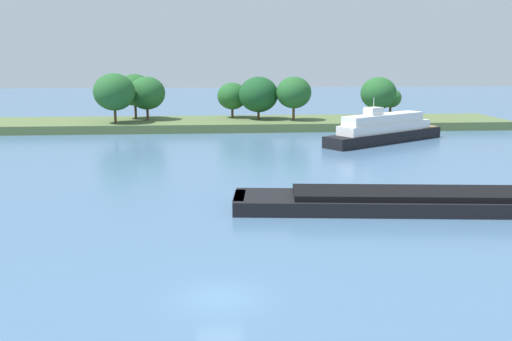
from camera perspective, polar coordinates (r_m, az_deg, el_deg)
ground_plane at (r=31.81m, az=-3.58°, el=-12.33°), size 400.00×400.00×0.00m
treeline_island at (r=102.57m, az=-3.01°, el=5.93°), size 98.26×14.90×9.71m
cargo_barge at (r=52.28m, az=23.15°, el=-2.71°), size 43.26×10.10×5.78m
white_riverboat at (r=87.49m, az=12.53°, el=3.89°), size 20.49×15.49×6.70m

